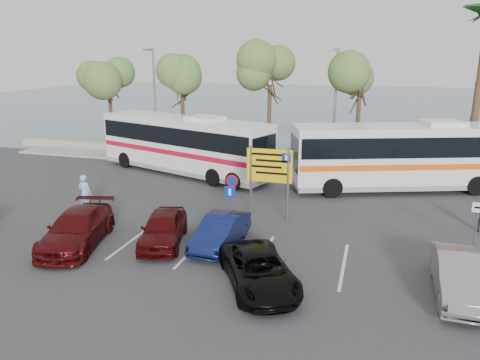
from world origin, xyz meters
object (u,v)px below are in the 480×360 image
(car_blue, at_px, (221,231))
(suv_black, at_px, (259,270))
(street_lamp_left, at_px, (154,99))
(car_silver_b, at_px, (460,276))
(coach_bus_left, at_px, (184,146))
(coach_bus_right, at_px, (406,158))
(street_lamp_right, at_px, (335,104))
(car_maroon, at_px, (77,229))
(direction_sign, at_px, (269,171))
(pedestrian_near, at_px, (85,194))
(car_red, at_px, (163,228))

(car_blue, distance_m, suv_black, 3.82)
(street_lamp_left, relative_size, car_silver_b, 1.84)
(street_lamp_left, distance_m, coach_bus_left, 5.38)
(coach_bus_right, bearing_deg, street_lamp_right, 146.14)
(car_blue, distance_m, car_maroon, 6.02)
(street_lamp_right, height_order, suv_black, street_lamp_right)
(direction_sign, relative_size, pedestrian_near, 1.82)
(coach_bus_right, bearing_deg, car_maroon, -136.89)
(car_maroon, height_order, car_red, car_maroon)
(street_lamp_right, bearing_deg, suv_black, -92.71)
(coach_bus_right, height_order, suv_black, coach_bus_right)
(coach_bus_right, bearing_deg, direction_sign, -131.65)
(coach_bus_right, xyz_separation_m, car_red, (-10.10, -11.47, -1.20))
(street_lamp_left, xyz_separation_m, suv_black, (12.20, -17.02, -3.97))
(car_blue, height_order, car_maroon, car_maroon)
(car_blue, xyz_separation_m, pedestrian_near, (-7.96, 2.18, 0.34))
(car_maroon, bearing_deg, pedestrian_near, 106.15)
(street_lamp_left, height_order, car_silver_b, street_lamp_left)
(street_lamp_left, relative_size, direction_sign, 2.23)
(street_lamp_right, relative_size, coach_bus_left, 0.62)
(car_maroon, bearing_deg, coach_bus_right, 29.59)
(street_lamp_right, height_order, direction_sign, street_lamp_right)
(car_red, distance_m, pedestrian_near, 6.16)
(coach_bus_right, bearing_deg, suv_black, -110.75)
(suv_black, height_order, car_silver_b, car_silver_b)
(coach_bus_left, distance_m, car_blue, 12.75)
(suv_black, xyz_separation_m, pedestrian_near, (-10.36, 5.16, 0.37))
(street_lamp_right, bearing_deg, car_maroon, -119.89)
(street_lamp_right, distance_m, direction_sign, 10.73)
(suv_black, bearing_deg, direction_sign, 71.27)
(direction_sign, xyz_separation_m, coach_bus_left, (-7.50, 7.30, -0.57))
(street_lamp_right, distance_m, car_red, 16.02)
(direction_sign, bearing_deg, street_lamp_right, 79.06)
(street_lamp_right, distance_m, car_blue, 14.93)
(car_red, xyz_separation_m, pedestrian_near, (-5.56, 2.63, 0.29))
(car_blue, relative_size, pedestrian_near, 2.00)
(coach_bus_right, relative_size, pedestrian_near, 6.73)
(direction_sign, xyz_separation_m, car_blue, (-1.21, -3.72, -1.78))
(direction_sign, height_order, coach_bus_left, coach_bus_left)
(car_maroon, bearing_deg, street_lamp_left, 90.82)
(coach_bus_right, height_order, car_silver_b, coach_bus_right)
(coach_bus_right, height_order, pedestrian_near, coach_bus_right)
(street_lamp_left, distance_m, pedestrian_near, 12.53)
(direction_sign, relative_size, car_silver_b, 0.83)
(coach_bus_left, relative_size, suv_black, 2.89)
(street_lamp_left, distance_m, street_lamp_right, 13.00)
(coach_bus_left, relative_size, car_red, 3.15)
(street_lamp_right, xyz_separation_m, direction_sign, (-2.00, -10.32, -2.17))
(street_lamp_left, bearing_deg, car_maroon, -75.67)
(direction_sign, distance_m, pedestrian_near, 9.41)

